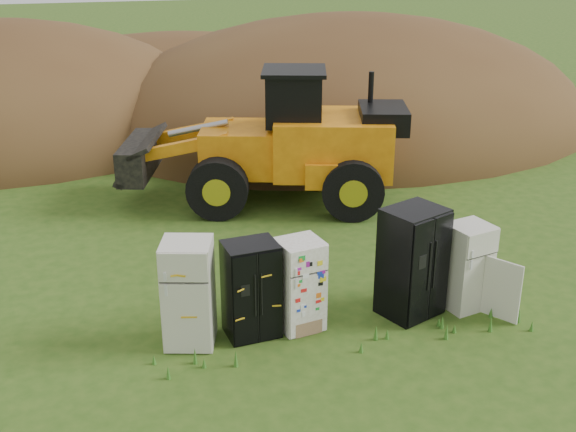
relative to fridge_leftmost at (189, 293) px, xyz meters
name	(u,v)px	position (x,y,z in m)	size (l,w,h in m)	color
ground	(336,322)	(2.52, -0.02, -0.90)	(120.00, 120.00, 0.00)	#2C4E14
fridge_leftmost	(189,293)	(0.00, 0.00, 0.00)	(0.79, 0.76, 1.80)	beige
fridge_black_side	(251,289)	(1.03, 0.01, -0.07)	(0.87, 0.68, 1.66)	black
fridge_sticker	(300,284)	(1.87, 0.02, -0.10)	(0.72, 0.66, 1.61)	white
fridge_black_right	(412,262)	(3.90, 0.01, 0.09)	(0.99, 0.82, 1.97)	black
fridge_open_door	(467,266)	(4.94, -0.04, -0.10)	(0.72, 0.67, 1.59)	beige
wheel_loader	(260,137)	(2.54, 6.12, 0.76)	(6.85, 2.78, 3.32)	orange
dirt_mound_right	(346,128)	(6.92, 12.33, -0.90)	(17.02, 12.48, 7.62)	#4A2E18
dirt_mound_left	(4,137)	(-4.31, 14.08, -0.90)	(14.55, 10.91, 7.49)	#4A2E18
dirt_mound_back	(175,104)	(1.65, 17.45, -0.90)	(15.62, 10.41, 5.38)	#4A2E18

